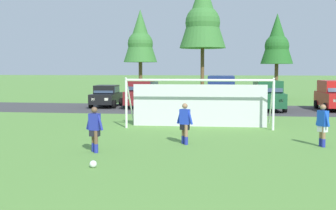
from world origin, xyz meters
TOP-DOWN VIEW (x-y plane):
  - ground_plane at (0.00, 15.00)m, footprint 400.00×400.00m
  - parking_lot_strip at (0.00, 27.86)m, footprint 52.00×8.40m
  - soccer_ball at (-2.77, 7.91)m, footprint 0.22×0.22m
  - soccer_goal at (-0.32, 17.76)m, footprint 7.47×2.16m
  - player_striker_near at (4.83, 12.69)m, footprint 0.46×0.68m
  - player_midfield_center at (-0.48, 12.47)m, footprint 0.70×0.38m
  - player_defender_far at (-3.50, 10.31)m, footprint 0.72×0.37m
  - parked_car_slot_far_left at (-8.55, 28.85)m, footprint 2.22×4.30m
  - parked_car_slot_left at (-5.57, 28.84)m, footprint 2.28×4.68m
  - parked_car_slot_center_left at (-2.00, 28.25)m, footprint 2.13×4.25m
  - parked_car_slot_center at (0.56, 26.75)m, footprint 2.30×4.85m
  - parked_car_slot_center_right at (3.91, 27.63)m, footprint 2.40×4.73m
  - parked_car_slot_right at (8.70, 28.43)m, footprint 2.27×4.67m
  - tree_left_edge at (-7.73, 38.01)m, footprint 3.33×3.33m
  - tree_mid_left at (-1.63, 38.85)m, footprint 4.57×4.57m
  - tree_center_back at (5.64, 39.72)m, footprint 3.17×3.17m

SIDE VIEW (x-z plane):
  - ground_plane at x=0.00m, z-range 0.00..0.00m
  - parking_lot_strip at x=0.00m, z-range 0.00..0.01m
  - soccer_ball at x=-2.77m, z-range 0.00..0.22m
  - player_striker_near at x=4.83m, z-range 0.00..1.64m
  - player_midfield_center at x=-0.48m, z-range 0.00..1.64m
  - player_defender_far at x=-3.50m, z-range 0.00..1.64m
  - parked_car_slot_far_left at x=-8.55m, z-range 0.02..1.74m
  - parked_car_slot_center_left at x=-2.00m, z-range 0.02..1.74m
  - parked_car_slot_left at x=-5.57m, z-range 0.03..2.19m
  - parked_car_slot_center_right at x=3.91m, z-range 0.03..2.19m
  - parked_car_slot_right at x=8.70m, z-range 0.03..2.19m
  - soccer_goal at x=-0.32m, z-range 0.01..2.58m
  - parked_car_slot_center at x=0.56m, z-range 0.08..2.60m
  - tree_center_back at x=5.64m, z-range 1.57..10.03m
  - tree_left_edge at x=-7.73m, z-range 1.65..10.53m
  - tree_mid_left at x=-1.63m, z-range 2.29..14.48m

